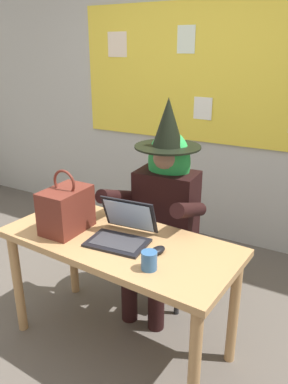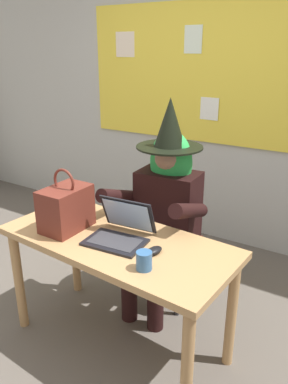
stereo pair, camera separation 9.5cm
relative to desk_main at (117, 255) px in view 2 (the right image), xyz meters
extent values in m
plane|color=#5B544C|center=(-0.22, -0.13, -0.64)|extent=(24.00, 24.00, 0.00)
cube|color=#B2B2AD|center=(-0.22, 1.75, 0.83)|extent=(6.32, 0.10, 2.94)
cube|color=yellow|center=(-0.22, 1.69, 0.91)|extent=(2.40, 0.02, 1.20)
cube|color=white|center=(-0.36, 1.67, 1.20)|extent=(0.17, 0.01, 0.23)
cube|color=white|center=(-0.19, 1.67, 0.62)|extent=(0.20, 0.02, 0.20)
cube|color=#F4E0C6|center=(-1.06, 1.67, 1.16)|extent=(0.24, 0.01, 0.23)
cube|color=tan|center=(0.00, 0.00, 0.08)|extent=(1.42, 0.72, 0.04)
cylinder|color=tan|center=(-0.64, -0.21, -0.29)|extent=(0.06, 0.06, 0.70)
cylinder|color=tan|center=(0.61, -0.29, -0.29)|extent=(0.06, 0.06, 0.70)
cylinder|color=tan|center=(-0.61, 0.29, -0.29)|extent=(0.06, 0.06, 0.70)
cylinder|color=tan|center=(0.64, 0.21, -0.29)|extent=(0.06, 0.06, 0.70)
cube|color=#4C1E19|center=(0.00, 0.59, -0.20)|extent=(0.45, 0.45, 0.04)
cube|color=#4C1E19|center=(-0.01, 0.78, 0.04)|extent=(0.38, 0.07, 0.45)
cylinder|color=#262628|center=(0.19, 0.44, -0.43)|extent=(0.04, 0.04, 0.42)
cylinder|color=#262628|center=(-0.15, 0.41, -0.43)|extent=(0.04, 0.04, 0.42)
cylinder|color=#262628|center=(0.16, 0.78, -0.43)|extent=(0.04, 0.04, 0.42)
cylinder|color=#262628|center=(-0.18, 0.75, -0.43)|extent=(0.04, 0.04, 0.42)
cylinder|color=black|center=(0.12, 0.24, -0.41)|extent=(0.11, 0.11, 0.46)
cylinder|color=black|center=(-0.08, 0.23, -0.41)|extent=(0.11, 0.11, 0.46)
cylinder|color=black|center=(0.11, 0.41, -0.15)|extent=(0.17, 0.43, 0.15)
cylinder|color=black|center=(-0.09, 0.40, -0.15)|extent=(0.17, 0.43, 0.15)
cube|color=black|center=(0.00, 0.61, 0.08)|extent=(0.43, 0.28, 0.52)
cylinder|color=black|center=(0.27, 0.40, 0.19)|extent=(0.12, 0.47, 0.24)
cylinder|color=black|center=(-0.23, 0.37, 0.19)|extent=(0.12, 0.47, 0.24)
sphere|color=#A37A60|center=(0.00, 0.61, 0.44)|extent=(0.20, 0.20, 0.20)
ellipsoid|color=green|center=(0.00, 0.64, 0.40)|extent=(0.31, 0.24, 0.44)
cylinder|color=black|center=(0.00, 0.61, 0.51)|extent=(0.44, 0.44, 0.01)
cone|color=black|center=(0.00, 0.61, 0.68)|extent=(0.21, 0.21, 0.32)
cube|color=black|center=(0.03, -0.05, 0.11)|extent=(0.35, 0.25, 0.01)
cube|color=#333338|center=(0.03, -0.05, 0.12)|extent=(0.29, 0.19, 0.00)
cube|color=black|center=(0.01, 0.10, 0.22)|extent=(0.34, 0.12, 0.21)
cube|color=#99B7E0|center=(0.01, 0.09, 0.22)|extent=(0.30, 0.10, 0.18)
ellipsoid|color=black|center=(0.27, -0.03, 0.12)|extent=(0.08, 0.11, 0.03)
cube|color=maroon|center=(-0.33, -0.05, 0.23)|extent=(0.20, 0.30, 0.26)
torus|color=maroon|center=(-0.33, -0.05, 0.40)|extent=(0.16, 0.02, 0.16)
cylinder|color=#336099|center=(0.31, -0.19, 0.15)|extent=(0.08, 0.08, 0.09)
camera|label=1|loc=(1.08, -1.61, 1.12)|focal=35.58mm
camera|label=2|loc=(1.17, -1.56, 1.12)|focal=35.58mm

